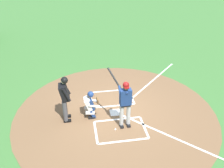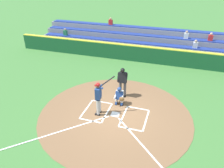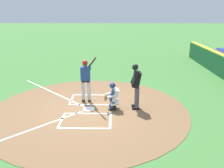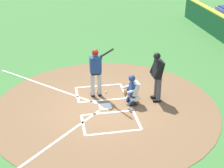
% 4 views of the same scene
% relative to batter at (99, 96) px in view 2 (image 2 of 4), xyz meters
% --- Properties ---
extents(ground_plane, '(120.00, 120.00, 0.00)m').
position_rel_batter_xyz_m(ground_plane, '(-0.83, -0.19, -1.10)').
color(ground_plane, '#427A38').
extents(dirt_circle, '(8.00, 8.00, 0.01)m').
position_rel_batter_xyz_m(dirt_circle, '(-0.83, -0.19, -1.09)').
color(dirt_circle, brown).
rests_on(dirt_circle, ground).
extents(home_plate_and_chalk, '(7.93, 4.91, 0.01)m').
position_rel_batter_xyz_m(home_plate_and_chalk, '(-0.83, 0.69, -1.08)').
color(home_plate_and_chalk, white).
rests_on(home_plate_and_chalk, dirt_circle).
extents(batter, '(0.91, 0.75, 2.13)m').
position_rel_batter_xyz_m(batter, '(0.00, 0.00, 0.00)').
color(batter, '#BCBCBC').
rests_on(batter, ground).
extents(catcher, '(0.61, 0.61, 1.13)m').
position_rel_batter_xyz_m(catcher, '(-0.78, -1.17, -0.51)').
color(catcher, black).
rests_on(catcher, ground).
extents(plate_umpire, '(0.58, 0.41, 1.86)m').
position_rel_batter_xyz_m(plate_umpire, '(-0.69, -2.10, -0.02)').
color(plate_umpire, '#4C4C51').
rests_on(plate_umpire, ground).
extents(baseball, '(0.07, 0.07, 0.07)m').
position_rel_batter_xyz_m(baseball, '(0.21, -0.37, -1.06)').
color(baseball, white).
rests_on(baseball, ground).
extents(backstop_wall, '(22.00, 0.36, 1.31)m').
position_rel_batter_xyz_m(backstop_wall, '(-0.83, -7.69, -0.45)').
color(backstop_wall, '#19512D').
rests_on(backstop_wall, ground).
extents(bleacher_stand, '(20.00, 3.40, 2.55)m').
position_rel_batter_xyz_m(bleacher_stand, '(-0.84, -10.39, -0.39)').
color(bleacher_stand, gray).
rests_on(bleacher_stand, ground).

